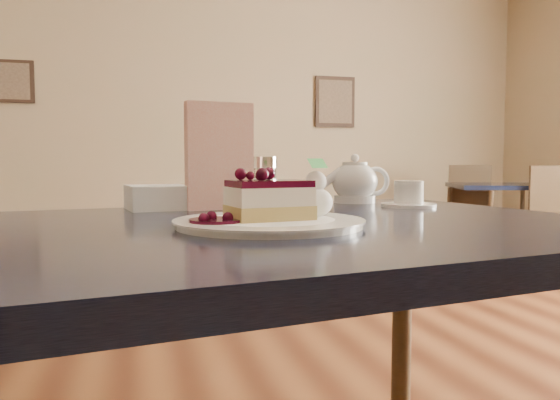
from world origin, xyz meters
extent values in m
cube|color=tan|center=(0.00, 5.00, 1.50)|extent=(8.00, 0.02, 3.00)
cube|color=black|center=(-1.50, 4.97, 1.70)|extent=(0.50, 0.03, 0.40)
cube|color=black|center=(1.80, 4.97, 1.60)|extent=(0.45, 0.03, 0.55)
cube|color=black|center=(-0.15, 0.23, 0.81)|extent=(1.45, 1.08, 0.04)
cylinder|color=#342310|center=(0.38, 0.70, 0.39)|extent=(0.06, 0.06, 0.79)
cylinder|color=white|center=(-0.14, 0.18, 0.84)|extent=(0.31, 0.31, 0.01)
cube|color=tan|center=(-0.14, 0.18, 0.86)|extent=(0.15, 0.11, 0.02)
cube|color=white|center=(-0.14, 0.18, 0.88)|extent=(0.14, 0.11, 0.03)
cube|color=#46031B|center=(-0.14, 0.18, 0.90)|extent=(0.14, 0.11, 0.01)
ellipsoid|color=white|center=(-0.05, 0.20, 0.87)|extent=(0.06, 0.06, 0.05)
cylinder|color=#46031B|center=(-0.24, 0.16, 0.85)|extent=(0.09, 0.09, 0.01)
cylinder|color=white|center=(0.29, 0.49, 0.84)|extent=(0.13, 0.13, 0.01)
cylinder|color=white|center=(0.29, 0.49, 0.87)|extent=(0.07, 0.07, 0.06)
ellipsoid|color=white|center=(0.21, 0.65, 0.88)|extent=(0.12, 0.12, 0.10)
cylinder|color=white|center=(0.21, 0.65, 0.94)|extent=(0.07, 0.07, 0.01)
cylinder|color=white|center=(0.13, 0.65, 0.88)|extent=(0.07, 0.02, 0.06)
cube|color=white|center=(-0.17, 0.53, 0.95)|extent=(0.16, 0.06, 0.24)
cylinder|color=white|center=(-0.05, 0.61, 0.88)|extent=(0.06, 0.06, 0.09)
cylinder|color=silver|center=(-0.05, 0.61, 0.94)|extent=(0.07, 0.07, 0.03)
cube|color=white|center=(-0.31, 0.58, 0.86)|extent=(0.15, 0.15, 0.06)
cube|color=black|center=(2.99, 3.60, 0.72)|extent=(1.20, 1.08, 0.04)
cylinder|color=#342310|center=(2.58, 3.29, 0.35)|extent=(0.04, 0.04, 0.70)
cylinder|color=#342310|center=(2.58, 3.92, 0.35)|extent=(0.04, 0.04, 0.70)
cylinder|color=#342310|center=(3.41, 3.92, 0.35)|extent=(0.04, 0.04, 0.70)
camera|label=1|loc=(-0.36, -0.71, 0.94)|focal=35.00mm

